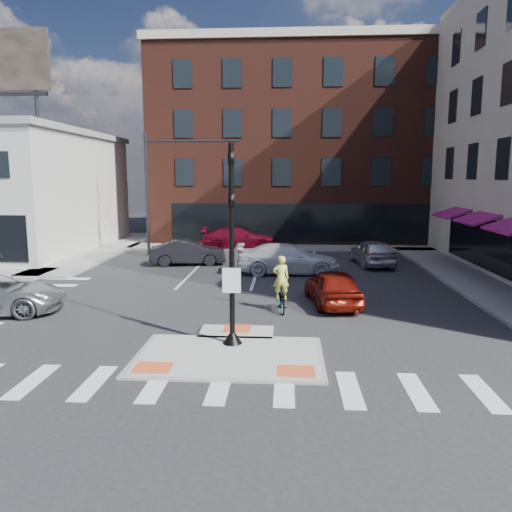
# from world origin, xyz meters

# --- Properties ---
(ground) EXTENTS (120.00, 120.00, 0.00)m
(ground) POSITION_xyz_m (0.00, 0.00, 0.00)
(ground) COLOR #28282B
(ground) RESTS_ON ground
(refuge_island) EXTENTS (5.40, 4.65, 0.13)m
(refuge_island) POSITION_xyz_m (0.00, -0.26, 0.05)
(refuge_island) COLOR gray
(refuge_island) RESTS_ON ground
(sidewalk_e) EXTENTS (3.00, 24.00, 0.15)m
(sidewalk_e) POSITION_xyz_m (10.80, 10.00, 0.07)
(sidewalk_e) COLOR gray
(sidewalk_e) RESTS_ON ground
(sidewalk_n) EXTENTS (26.00, 3.00, 0.15)m
(sidewalk_n) POSITION_xyz_m (3.00, 22.00, 0.07)
(sidewalk_n) COLOR gray
(sidewalk_n) RESTS_ON ground
(building_n) EXTENTS (24.40, 18.40, 15.50)m
(building_n) POSITION_xyz_m (3.00, 31.99, 7.80)
(building_n) COLOR #4E2118
(building_n) RESTS_ON ground
(building_far_left) EXTENTS (10.00, 12.00, 10.00)m
(building_far_left) POSITION_xyz_m (-4.00, 52.00, 5.00)
(building_far_left) COLOR slate
(building_far_left) RESTS_ON ground
(building_far_right) EXTENTS (12.00, 12.00, 12.00)m
(building_far_right) POSITION_xyz_m (9.00, 54.00, 6.00)
(building_far_right) COLOR brown
(building_far_right) RESTS_ON ground
(signal_pole) EXTENTS (0.60, 0.60, 5.98)m
(signal_pole) POSITION_xyz_m (0.00, 0.40, 2.36)
(signal_pole) COLOR black
(signal_pole) RESTS_ON refuge_island
(mast_arm_signal) EXTENTS (6.10, 2.24, 8.00)m
(mast_arm_signal) POSITION_xyz_m (-3.47, 18.00, 6.21)
(mast_arm_signal) COLOR black
(mast_arm_signal) RESTS_ON ground
(red_sedan) EXTENTS (2.32, 4.52, 1.47)m
(red_sedan) POSITION_xyz_m (3.50, 5.82, 0.74)
(red_sedan) COLOR maroon
(red_sedan) RESTS_ON ground
(white_pickup) EXTENTS (5.58, 2.43, 1.60)m
(white_pickup) POSITION_xyz_m (1.68, 12.30, 0.80)
(white_pickup) COLOR white
(white_pickup) RESTS_ON ground
(bg_car_dark) EXTENTS (4.62, 2.27, 1.46)m
(bg_car_dark) POSITION_xyz_m (-4.22, 14.70, 0.73)
(bg_car_dark) COLOR #26252A
(bg_car_dark) RESTS_ON ground
(bg_car_silver) EXTENTS (2.36, 4.75, 1.55)m
(bg_car_silver) POSITION_xyz_m (6.65, 15.16, 0.78)
(bg_car_silver) COLOR #BBBDC3
(bg_car_silver) RESTS_ON ground
(bg_car_red) EXTENTS (5.57, 2.71, 1.56)m
(bg_car_red) POSITION_xyz_m (-1.86, 21.50, 0.78)
(bg_car_red) COLOR maroon
(bg_car_red) RESTS_ON ground
(cyclist) EXTENTS (0.83, 1.78, 2.17)m
(cyclist) POSITION_xyz_m (1.41, 4.63, 0.73)
(cyclist) COLOR #3F3F44
(cyclist) RESTS_ON ground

